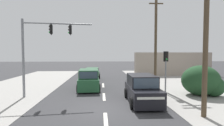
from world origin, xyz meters
The scene contains 14 objects.
ground_plane centered at (0.00, 0.00, 0.00)m, with size 140.00×140.00×0.00m, color #303033.
lane_dash_near centered at (0.00, -2.00, 0.00)m, with size 0.20×2.40×0.01m, color silver.
lane_dash_mid centered at (0.00, 3.00, 0.00)m, with size 0.20×2.40×0.01m, color silver.
lane_dash_far centered at (0.00, 8.00, 0.00)m, with size 0.20×2.40×0.01m, color silver.
kerb_right_verge centered at (9.00, 2.00, 0.01)m, with size 10.00×44.00×0.02m, color gray.
utility_pole_foreground_right centered at (5.05, -1.81, 5.25)m, with size 3.78×0.35×9.78m.
utility_pole_midground_right centered at (5.18, 6.49, 4.93)m, with size 1.80×0.26×9.39m.
traffic_signal_mast centered at (-4.85, 3.27, 4.15)m, with size 5.27×0.67×6.00m.
pedestal_signal_right_kerb centered at (5.11, 3.50, 2.42)m, with size 0.44×0.31×3.56m.
roadside_bush centered at (7.95, 2.92, 1.14)m, with size 3.16×2.71×2.43m.
shopfront_wall_far centered at (11.00, 16.00, 1.80)m, with size 12.00×1.00×3.60m, color #A39384.
suv_kerbside_parked centered at (-1.39, 6.07, 0.88)m, with size 2.23×4.62×1.90m.
suv_receding_far centered at (2.59, 1.27, 0.88)m, with size 2.12×4.57×1.90m.
sedan_oncoming_mid centered at (-1.36, 12.30, 0.70)m, with size 2.01×4.30×1.56m.
Camera 1 is at (-0.23, -10.54, 3.32)m, focal length 28.00 mm.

